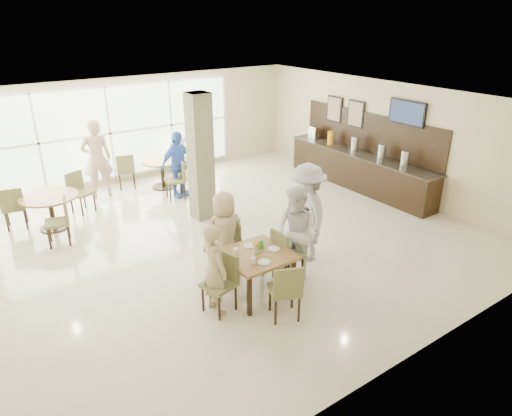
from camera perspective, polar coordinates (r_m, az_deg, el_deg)
ground at (r=9.42m, az=-5.20°, el=-4.06°), size 10.00×10.00×0.00m
room_shell at (r=8.78m, az=-5.60°, el=5.87°), size 10.00×10.00×10.00m
window_bank at (r=12.65m, az=-17.78°, el=8.87°), size 7.00×0.04×7.00m
column at (r=10.06m, az=-6.96°, el=6.27°), size 0.45×0.45×2.80m
main_table at (r=7.39m, az=0.05°, el=-6.30°), size 1.02×1.02×0.75m
round_table_left at (r=10.63m, az=-24.36°, el=0.61°), size 1.19×1.19×0.75m
round_table_right at (r=12.30m, az=-11.66°, el=5.04°), size 1.04×1.04×0.75m
chairs_main_table at (r=7.49m, az=0.11°, el=-7.56°), size 1.96×2.00×0.95m
chairs_table_left at (r=10.72m, az=-24.19°, el=0.15°), size 1.98×1.92×0.95m
chairs_table_right at (r=12.35m, az=-11.75°, el=4.68°), size 2.18×1.97×0.95m
tabletop_clutter at (r=7.33m, az=0.05°, el=-5.25°), size 0.74×0.78×0.21m
buffet_counter at (r=12.35m, az=12.72°, el=4.97°), size 0.64×4.70×1.95m
wall_tv at (r=11.45m, az=18.36°, el=11.24°), size 0.06×1.00×0.58m
framed_art_a at (r=12.52m, az=12.37°, el=11.41°), size 0.05×0.55×0.70m
framed_art_b at (r=13.06m, az=9.78°, el=12.09°), size 0.05×0.55×0.70m
teen_left at (r=6.98m, az=-5.23°, el=-7.61°), size 0.38×0.56×1.49m
teen_far at (r=7.99m, az=-3.93°, el=-3.16°), size 0.79×0.51×1.52m
teen_right at (r=7.79m, az=5.06°, el=-3.26°), size 0.78×0.92×1.68m
teen_standing at (r=8.43m, az=6.40°, el=-0.56°), size 1.07×1.37×1.86m
adult_a at (r=11.53m, az=-9.75°, el=5.39°), size 1.08×0.75×1.67m
adult_b at (r=12.51m, az=-7.66°, el=7.40°), size 0.98×1.81×1.86m
adult_standing at (r=11.95m, az=-19.27°, el=5.81°), size 0.78×0.57×1.98m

